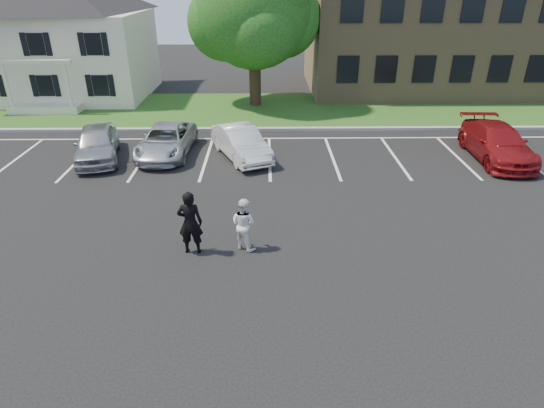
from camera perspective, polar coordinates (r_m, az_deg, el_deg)
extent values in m
plane|color=black|center=(13.13, 0.07, -6.85)|extent=(90.00, 90.00, 0.00)
cube|color=gray|center=(24.03, -0.40, 9.38)|extent=(40.00, 0.30, 0.15)
cube|color=#15470F|center=(27.88, -0.47, 11.78)|extent=(44.00, 8.00, 0.08)
cube|color=silver|center=(23.08, -29.45, 4.91)|extent=(0.12, 5.20, 0.01)
cube|color=silver|center=(21.88, -22.97, 5.23)|extent=(0.12, 5.20, 0.01)
cube|color=silver|center=(20.99, -15.85, 5.50)|extent=(0.12, 5.20, 0.01)
cube|color=silver|center=(20.44, -8.21, 5.70)|extent=(0.12, 5.20, 0.01)
cube|color=silver|center=(20.27, -0.30, 5.80)|extent=(0.12, 5.20, 0.01)
cube|color=silver|center=(20.49, 7.60, 5.79)|extent=(0.12, 5.20, 0.01)
cube|color=silver|center=(21.08, 15.19, 5.68)|extent=(0.12, 5.20, 0.01)
cube|color=silver|center=(22.01, 22.24, 5.49)|extent=(0.12, 5.20, 0.01)
cube|color=silver|center=(23.25, 28.63, 5.24)|extent=(0.12, 5.20, 0.01)
cube|color=silver|center=(22.87, 3.18, 8.24)|extent=(34.00, 0.12, 0.01)
cube|color=beige|center=(33.80, -24.22, 16.66)|extent=(10.00, 8.00, 5.20)
cube|color=beige|center=(30.37, -26.29, 10.73)|extent=(4.00, 1.60, 0.50)
cylinder|color=beige|center=(30.38, -30.12, 12.07)|extent=(0.18, 0.18, 2.70)
cylinder|color=beige|center=(28.91, -24.09, 12.74)|extent=(0.18, 0.18, 2.70)
cube|color=beige|center=(29.32, -27.87, 15.50)|extent=(4.20, 0.25, 0.20)
cube|color=black|center=(30.36, -26.57, 13.13)|extent=(0.90, 0.06, 1.20)
cube|color=black|center=(30.00, -27.50, 17.35)|extent=(0.90, 0.06, 1.20)
cube|color=black|center=(30.64, -27.69, 13.00)|extent=(0.32, 0.05, 1.25)
cube|color=black|center=(30.09, -25.42, 13.26)|extent=(0.32, 0.05, 1.25)
cube|color=#8F7450|center=(36.00, 23.79, 19.52)|extent=(22.00, 10.00, 8.00)
cube|color=black|center=(28.79, 9.50, 16.32)|extent=(1.30, 0.06, 1.60)
cube|color=black|center=(28.38, 10.06, 23.07)|extent=(1.30, 0.06, 1.60)
cube|color=black|center=(29.27, 14.12, 16.07)|extent=(1.30, 0.06, 1.60)
cube|color=black|center=(28.88, 14.92, 22.69)|extent=(1.30, 0.06, 1.60)
cube|color=black|center=(29.93, 18.54, 15.74)|extent=(1.30, 0.06, 1.60)
cube|color=black|center=(29.54, 19.57, 22.18)|extent=(1.30, 0.06, 1.60)
cube|color=black|center=(30.74, 22.74, 15.34)|extent=(1.30, 0.06, 1.60)
cube|color=black|center=(30.36, 23.95, 21.58)|extent=(1.30, 0.06, 1.60)
cube|color=black|center=(31.70, 26.69, 14.90)|extent=(1.30, 0.06, 1.60)
cube|color=black|center=(31.33, 28.04, 20.91)|extent=(1.30, 0.06, 1.60)
cube|color=black|center=(32.79, 30.38, 14.42)|extent=(1.30, 0.06, 1.60)
cylinder|color=black|center=(28.61, -2.14, 15.36)|extent=(0.70, 0.70, 3.20)
sphere|color=#104812|center=(28.10, -2.28, 23.18)|extent=(6.60, 6.60, 6.60)
sphere|color=#104812|center=(28.84, 1.20, 22.29)|extent=(4.60, 4.60, 4.60)
sphere|color=#104812|center=(28.63, -5.90, 21.73)|extent=(4.40, 4.40, 4.40)
sphere|color=#104812|center=(26.67, -1.40, 21.05)|extent=(4.00, 4.00, 4.00)
sphere|color=#104812|center=(29.69, -3.49, 23.93)|extent=(4.20, 4.20, 4.20)
imported|color=black|center=(13.15, -10.24, -2.32)|extent=(0.71, 0.47, 1.94)
imported|color=white|center=(13.25, -3.56, -2.51)|extent=(0.99, 0.95, 1.61)
imported|color=#ABABB0|center=(21.32, -21.12, 7.11)|extent=(2.71, 4.57, 1.46)
imported|color=#B6B8BE|center=(21.06, -13.13, 7.74)|extent=(2.36, 4.70, 1.28)
imported|color=silver|center=(20.18, -3.91, 7.69)|extent=(3.00, 4.38, 1.37)
imported|color=maroon|center=(22.26, 26.39, 6.89)|extent=(2.23, 5.11, 1.46)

